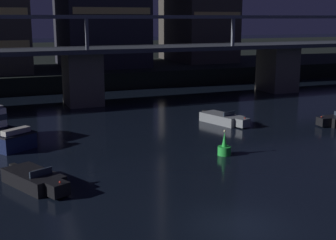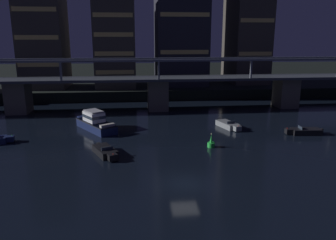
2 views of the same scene
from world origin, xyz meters
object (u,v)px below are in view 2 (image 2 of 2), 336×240
Objects in this scene: speedboat_near_right at (228,125)px; channel_buoy at (211,143)px; tower_east_tall at (248,5)px; speedboat_near_center at (304,131)px; river_bridge at (158,87)px; tower_west_low at (42,24)px; speedboat_mid_left at (105,152)px; tower_west_tall at (115,43)px; cabin_cruiser_near_left at (95,122)px.

speedboat_near_right is 2.93× the size of channel_buoy.
tower_east_tall is 7.10× the size of speedboat_near_center.
river_bridge is 20.08× the size of speedboat_near_center.
tower_west_low is 5.41× the size of speedboat_near_right.
speedboat_near_center is at bearing -96.58° from tower_east_tall.
tower_east_tall reaches higher than speedboat_near_center.
tower_west_low is at bearing 111.56° from speedboat_mid_left.
tower_west_low is at bearing -174.46° from tower_east_tall.
tower_west_low is 50.29m from channel_buoy.
tower_west_low reaches higher than tower_west_tall.
cabin_cruiser_near_left is at bearing 168.94° from speedboat_near_center.
tower_west_low is 15.98m from tower_west_tall.
channel_buoy reaches higher than speedboat_near_right.
speedboat_near_right is at bearing 154.53° from speedboat_near_center.
tower_west_tall is at bearing 3.29° from tower_west_low.
cabin_cruiser_near_left is at bearing -135.21° from tower_east_tall.
tower_west_low is at bearing 115.07° from cabin_cruiser_near_left.
cabin_cruiser_near_left is 1.69× the size of speedboat_near_center.
cabin_cruiser_near_left is 1.76× the size of speedboat_mid_left.
tower_west_tall is 46.02m from speedboat_near_center.
river_bridge is at bearing -138.68° from tower_east_tall.
river_bridge is 17.23m from speedboat_near_right.
tower_west_low is (-23.60, 16.05, 11.78)m from river_bridge.
tower_west_low is 5.33× the size of speedboat_near_center.
speedboat_mid_left is at bearing -168.44° from speedboat_near_center.
speedboat_mid_left is (-31.27, -44.51, -20.18)m from tower_east_tall.
tower_east_tall reaches higher than channel_buoy.
speedboat_near_right is (-9.49, 4.52, 0.00)m from speedboat_near_center.
tower_east_tall is at bearing 83.42° from speedboat_near_center.
tower_west_low is at bearing 145.78° from river_bridge.
river_bridge is 2.83× the size of tower_east_tall.
tower_east_tall is 7.20× the size of speedboat_near_right.
channel_buoy is at bearing -33.08° from cabin_cruiser_near_left.
channel_buoy is (-4.66, -8.56, 0.06)m from speedboat_near_right.
tower_west_low reaches higher than speedboat_near_center.
river_bridge reaches higher than cabin_cruiser_near_left.
speedboat_near_right is at bearing -3.41° from cabin_cruiser_near_left.
channel_buoy is at bearing -71.78° from tower_west_tall.
cabin_cruiser_near_left is 17.83m from channel_buoy.
tower_west_low is 45.68m from speedboat_mid_left.
tower_west_tall is at bearing 115.76° from river_bridge.
channel_buoy is at bearing -164.08° from speedboat_near_center.
channel_buoy is at bearing -118.59° from speedboat_near_right.
speedboat_near_center is (18.95, -18.42, -3.78)m from river_bridge.
river_bridge is at bearing -64.24° from tower_west_tall.
tower_west_tall is at bearing 86.21° from cabin_cruiser_near_left.
tower_east_tall is 44.17m from speedboat_near_center.
cabin_cruiser_near_left is at bearing 101.72° from speedboat_mid_left.
cabin_cruiser_near_left is (-10.14, -12.73, -3.14)m from river_bridge.
speedboat_mid_left is at bearing -149.94° from speedboat_near_right.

